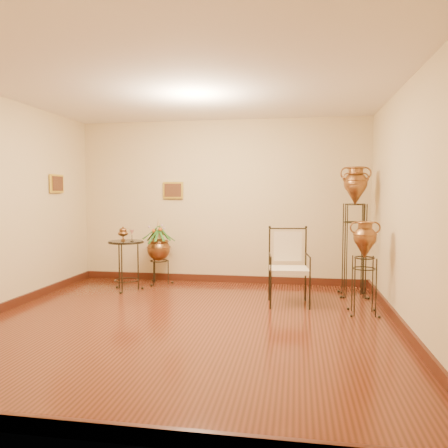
% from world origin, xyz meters
% --- Properties ---
extents(ground, '(5.00, 5.00, 0.00)m').
position_xyz_m(ground, '(0.00, 0.00, 0.00)').
color(ground, maroon).
rests_on(ground, ground).
extents(room_shell, '(5.02, 5.02, 2.81)m').
position_xyz_m(room_shell, '(-0.01, 0.01, 1.73)').
color(room_shell, beige).
rests_on(room_shell, ground).
extents(amphora_tall, '(0.47, 0.47, 1.87)m').
position_xyz_m(amphora_tall, '(2.15, 1.76, 0.96)').
color(amphora_tall, black).
rests_on(amphora_tall, ground).
extents(amphora_mid, '(0.56, 0.56, 1.97)m').
position_xyz_m(amphora_mid, '(2.15, 1.78, 0.99)').
color(amphora_mid, black).
rests_on(amphora_mid, ground).
extents(amphora_short, '(0.44, 0.44, 1.21)m').
position_xyz_m(amphora_short, '(2.15, 0.77, 0.61)').
color(amphora_short, black).
rests_on(amphora_short, ground).
extents(planter_urn, '(0.67, 0.67, 1.15)m').
position_xyz_m(planter_urn, '(-1.02, 2.15, 0.65)').
color(planter_urn, black).
rests_on(planter_urn, ground).
extents(armchair, '(0.65, 0.62, 1.06)m').
position_xyz_m(armchair, '(1.19, 1.09, 0.53)').
color(armchair, black).
rests_on(armchair, ground).
extents(side_table, '(0.67, 0.67, 1.00)m').
position_xyz_m(side_table, '(-1.38, 1.59, 0.41)').
color(side_table, black).
rests_on(side_table, ground).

